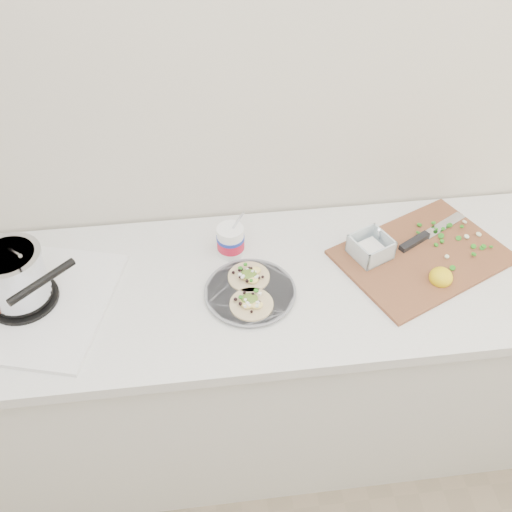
{
  "coord_description": "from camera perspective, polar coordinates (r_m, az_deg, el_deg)",
  "views": [
    {
      "loc": [
        -0.15,
        0.22,
        2.18
      ],
      "look_at": [
        0.0,
        1.47,
        0.96
      ],
      "focal_mm": 40.0,
      "sensor_mm": 36.0,
      "label": 1
    }
  ],
  "objects": [
    {
      "name": "counter",
      "position": [
        2.12,
        0.08,
        -10.64
      ],
      "size": [
        2.44,
        0.66,
        0.9
      ],
      "color": "silver",
      "rests_on": "ground"
    },
    {
      "name": "taco_plate",
      "position": [
        1.71,
        -0.59,
        -3.43
      ],
      "size": [
        0.28,
        0.28,
        0.04
      ],
      "rotation": [
        0.0,
        0.0,
        -0.31
      ],
      "color": "slate",
      "rests_on": "counter"
    },
    {
      "name": "tub",
      "position": [
        1.81,
        -2.47,
        1.78
      ],
      "size": [
        0.09,
        0.09,
        0.2
      ],
      "rotation": [
        0.0,
        0.0,
        0.07
      ],
      "color": "white",
      "rests_on": "counter"
    },
    {
      "name": "cutboard",
      "position": [
        1.9,
        15.84,
        0.41
      ],
      "size": [
        0.62,
        0.54,
        0.08
      ],
      "rotation": [
        0.0,
        0.0,
        0.43
      ],
      "color": "brown",
      "rests_on": "counter"
    },
    {
      "name": "stove",
      "position": [
        1.78,
        -22.66,
        -2.7
      ],
      "size": [
        0.59,
        0.57,
        0.24
      ],
      "rotation": [
        0.0,
        0.0,
        -0.27
      ],
      "color": "silver",
      "rests_on": "counter"
    }
  ]
}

